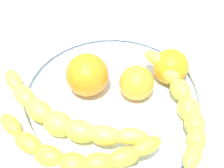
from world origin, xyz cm
name	(u,v)px	position (x,y,z in cm)	size (l,w,h in cm)	color
kitchen_counter	(112,109)	(0.00, 0.00, 1.50)	(120.00, 120.00, 3.00)	gray
fruit_bowl	(112,95)	(0.00, 0.00, 5.04)	(31.83, 31.83, 3.99)	white
banana_draped_left	(61,117)	(-9.18, -1.42, 6.87)	(14.17, 22.40, 4.15)	yellow
banana_draped_right	(74,154)	(-10.14, -7.83, 6.98)	(17.62, 15.21, 4.48)	yellow
banana_arching_top	(183,105)	(6.99, -8.58, 7.30)	(10.73, 21.07, 5.16)	yellow
orange_front	(171,67)	(10.19, -1.33, 7.42)	(5.79, 5.79, 5.79)	orange
orange_mid_left	(136,83)	(3.52, -1.46, 7.27)	(5.51, 5.51, 5.51)	orange
orange_mid_right	(87,75)	(-2.54, 3.30, 7.92)	(6.80, 6.80, 6.80)	orange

